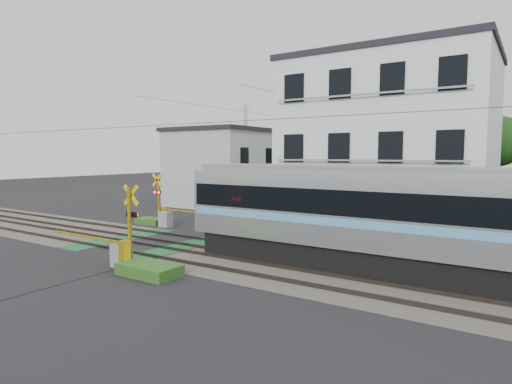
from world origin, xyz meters
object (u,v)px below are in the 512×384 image
Objects in this scene: apartment_block at (389,146)px; pedestrian at (362,187)px; crossing_signal_far at (165,215)px; crossing_signal_near at (122,249)px.

apartment_block is 21.21m from pedestrian.
crossing_signal_far is 25.19m from pedestrian.
crossing_signal_near is 14.95m from apartment_block.
crossing_signal_near is 0.46× the size of apartment_block.
apartment_block is at bearing 27.78° from crossing_signal_far.
crossing_signal_far is 13.14m from apartment_block.
crossing_signal_far is at bearing 125.29° from crossing_signal_near.
crossing_signal_near is at bearing -54.71° from crossing_signal_far.
crossing_signal_near is at bearing -114.22° from apartment_block.
pedestrian is at bearing 113.13° from apartment_block.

